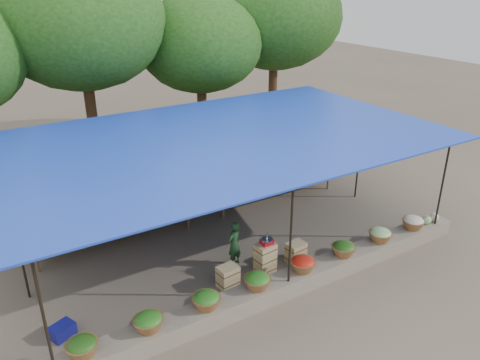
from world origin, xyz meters
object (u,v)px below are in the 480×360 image
weighing_scale (267,241)px  blue_crate_back (62,331)px  crate_counter (264,262)px  vendor_seated (234,244)px

weighing_scale → blue_crate_back: bearing=176.4°
crate_counter → vendor_seated: (-0.41, 0.66, 0.27)m
vendor_seated → blue_crate_back: size_ratio=2.61×
crate_counter → blue_crate_back: 4.50m
weighing_scale → crate_counter: bearing=-180.0°
blue_crate_back → vendor_seated: bearing=-17.5°
crate_counter → blue_crate_back: crate_counter is taller
vendor_seated → blue_crate_back: vendor_seated is taller
crate_counter → vendor_seated: vendor_seated is taller
weighing_scale → blue_crate_back: weighing_scale is taller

